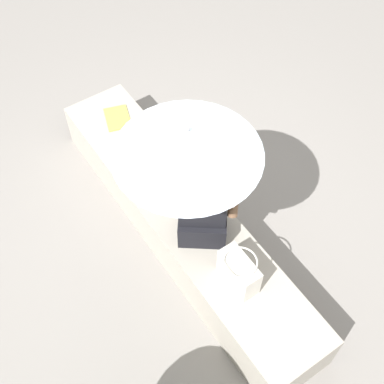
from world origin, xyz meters
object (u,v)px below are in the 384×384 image
Objects in this scene: person_seated at (203,202)px; handbag_black at (239,271)px; magazine at (117,118)px; parasol at (188,143)px.

person_seated is 0.52m from handbag_black.
person_seated is 2.88× the size of handbag_black.
person_seated is at bearing 15.98° from magazine.
parasol is at bearing -130.59° from person_seated.
parasol is 3.56× the size of handbag_black.
handbag_black is at bearing -2.58° from person_seated.
handbag_black is 1.12× the size of magazine.
parasol is 3.97× the size of magazine.
handbag_black is at bearing 6.19° from parasol.
parasol is at bearing -173.81° from handbag_black.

